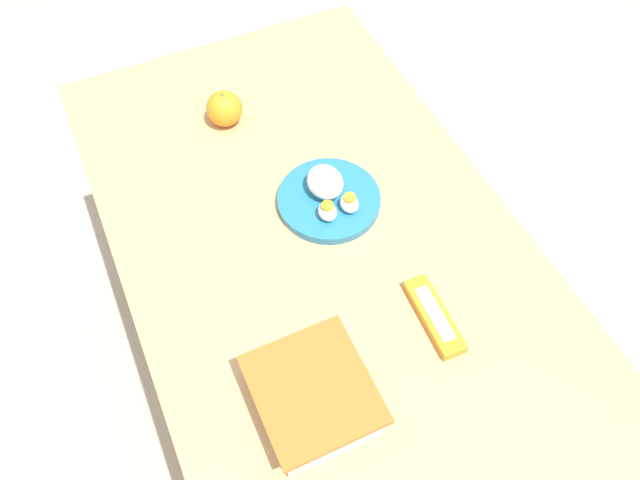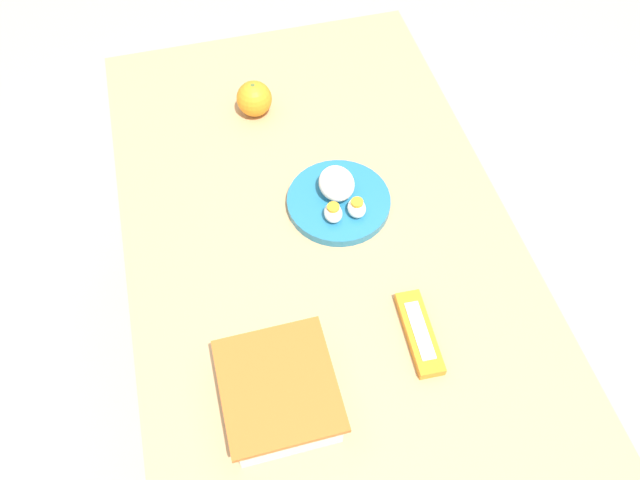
# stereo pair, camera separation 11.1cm
# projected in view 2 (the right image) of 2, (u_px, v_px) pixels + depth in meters

# --- Properties ---
(ground_plane) EXTENTS (10.00, 10.00, 0.00)m
(ground_plane) POSITION_uv_depth(u_px,v_px,m) (320.00, 379.00, 1.74)
(ground_plane) COLOR #B2A899
(table) EXTENTS (1.21, 0.71, 0.71)m
(table) POSITION_uv_depth(u_px,v_px,m) (320.00, 260.00, 1.23)
(table) COLOR tan
(table) RESTS_ON ground_plane
(food_container) EXTENTS (0.19, 0.17, 0.07)m
(food_container) POSITION_uv_depth(u_px,v_px,m) (280.00, 394.00, 0.95)
(food_container) COLOR white
(food_container) RESTS_ON table
(orange_fruit) EXTENTS (0.07, 0.07, 0.07)m
(orange_fruit) POSITION_uv_depth(u_px,v_px,m) (254.00, 99.00, 1.31)
(orange_fruit) COLOR orange
(orange_fruit) RESTS_ON table
(rice_plate) EXTENTS (0.20, 0.20, 0.07)m
(rice_plate) POSITION_uv_depth(u_px,v_px,m) (339.00, 198.00, 1.18)
(rice_plate) COLOR teal
(rice_plate) RESTS_ON table
(candy_bar) EXTENTS (0.15, 0.05, 0.02)m
(candy_bar) POSITION_uv_depth(u_px,v_px,m) (419.00, 333.00, 1.03)
(candy_bar) COLOR orange
(candy_bar) RESTS_ON table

